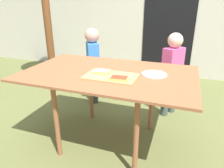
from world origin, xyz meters
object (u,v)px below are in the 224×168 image
pizza_slice_near_right (119,78)px  child_left (93,60)px  child_right (172,69)px  pizza_slice_far_left (102,71)px  cutting_board (111,76)px  garden_hose_coil (39,69)px  plate_white_right (154,74)px  dining_table (109,79)px

pizza_slice_near_right → child_left: (-0.68, 0.98, -0.16)m
child_right → pizza_slice_far_left: bearing=-122.7°
cutting_board → garden_hose_coil: size_ratio=1.00×
plate_white_right → child_right: (0.11, 0.71, -0.16)m
dining_table → plate_white_right: size_ratio=7.04×
plate_white_right → child_left: 1.19m
garden_hose_coil → pizza_slice_far_left: bearing=-39.7°
pizza_slice_far_left → child_right: (0.54, 0.85, -0.18)m
pizza_slice_near_right → garden_hose_coil: (-2.37, 1.92, -0.74)m
plate_white_right → child_left: bearing=141.6°
cutting_board → child_left: (-0.59, 0.92, -0.15)m
pizza_slice_near_right → pizza_slice_far_left: (-0.19, 0.11, 0.00)m
cutting_board → child_left: child_left is taller
garden_hose_coil → pizza_slice_near_right: bearing=-38.9°
pizza_slice_near_right → plate_white_right: pizza_slice_near_right is taller
dining_table → pizza_slice_near_right: size_ratio=10.30×
cutting_board → garden_hose_coil: 3.03m
dining_table → cutting_board: (0.07, -0.12, 0.07)m
pizza_slice_near_right → plate_white_right: bearing=46.1°
plate_white_right → child_left: (-0.92, 0.73, -0.14)m
dining_table → plate_white_right: (0.40, 0.07, 0.07)m
dining_table → child_left: 0.96m
garden_hose_coil → plate_white_right: bearing=-32.6°
cutting_board → child_right: size_ratio=0.43×
child_left → child_right: 1.03m
plate_white_right → pizza_slice_far_left: bearing=-162.5°
dining_table → cutting_board: 0.16m
pizza_slice_near_right → child_left: 1.21m
pizza_slice_far_left → child_right: 1.02m
dining_table → pizza_slice_far_left: pizza_slice_far_left is taller
child_right → pizza_slice_near_right: bearing=-110.0°
pizza_slice_far_left → garden_hose_coil: bearing=140.3°
pizza_slice_near_right → cutting_board: bearing=146.9°
plate_white_right → dining_table: bearing=-170.5°
pizza_slice_near_right → child_right: 1.04m
pizza_slice_near_right → garden_hose_coil: bearing=141.1°
pizza_slice_far_left → plate_white_right: size_ratio=0.69×
pizza_slice_near_right → child_right: child_right is taller
pizza_slice_far_left → cutting_board: bearing=-27.0°
cutting_board → dining_table: bearing=118.4°
cutting_board → garden_hose_coil: cutting_board is taller
pizza_slice_near_right → child_left: size_ratio=0.15×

